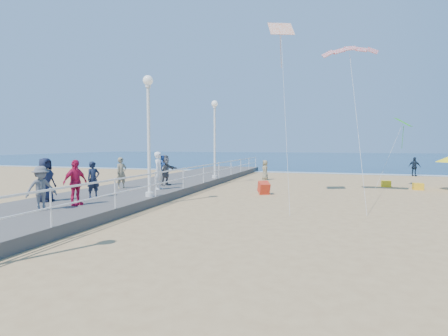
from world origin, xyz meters
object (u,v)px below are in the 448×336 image
(spectator_6, at_px, (121,173))
(beach_walker_c, at_px, (265,170))
(spectator_0, at_px, (93,179))
(lamp_post_mid, at_px, (149,123))
(spectator_3, at_px, (75,183))
(lamp_post_far, at_px, (215,131))
(beach_chair_right, at_px, (418,186))
(woman_holding_toddler, at_px, (159,171))
(spectator_5, at_px, (165,170))
(spectator_4, at_px, (46,180))
(beach_chair_left, at_px, (386,184))
(toddler_held, at_px, (163,164))
(box_kite, at_px, (264,189))
(beach_walker_b, at_px, (415,167))
(spectator_2, at_px, (41,188))

(spectator_6, xyz_separation_m, beach_walker_c, (5.67, 10.65, -0.46))
(spectator_0, bearing_deg, beach_walker_c, 4.86)
(lamp_post_mid, bearing_deg, spectator_3, -118.11)
(lamp_post_far, distance_m, beach_chair_right, 13.17)
(lamp_post_far, height_order, woman_holding_toddler, lamp_post_far)
(spectator_3, relative_size, spectator_5, 1.00)
(spectator_0, bearing_deg, lamp_post_mid, -40.86)
(woman_holding_toddler, bearing_deg, spectator_5, 13.45)
(spectator_4, bearing_deg, spectator_3, -103.29)
(lamp_post_far, bearing_deg, beach_chair_right, 2.84)
(lamp_post_mid, distance_m, lamp_post_far, 9.00)
(spectator_4, height_order, beach_chair_left, spectator_4)
(toddler_held, height_order, box_kite, toddler_held)
(spectator_3, bearing_deg, lamp_post_far, 4.16)
(spectator_4, height_order, box_kite, spectator_4)
(lamp_post_mid, xyz_separation_m, beach_walker_b, (14.49, 19.70, -2.84))
(spectator_4, distance_m, spectator_6, 4.67)
(woman_holding_toddler, relative_size, beach_chair_right, 3.53)
(spectator_5, relative_size, beach_chair_left, 3.15)
(spectator_3, distance_m, spectator_4, 1.82)
(beach_walker_b, bearing_deg, beach_chair_right, 112.31)
(lamp_post_mid, xyz_separation_m, toddler_held, (-0.63, 2.52, -1.96))
(spectator_2, xyz_separation_m, spectator_5, (0.59, 8.27, 0.08))
(spectator_3, xyz_separation_m, beach_walker_c, (4.33, 15.68, -0.51))
(spectator_2, distance_m, beach_chair_left, 19.68)
(spectator_3, bearing_deg, box_kite, -24.89)
(lamp_post_mid, relative_size, beach_walker_c, 3.48)
(lamp_post_mid, xyz_separation_m, beach_chair_right, (12.69, 9.63, -3.46))
(woman_holding_toddler, height_order, spectator_2, woman_holding_toddler)
(beach_walker_c, height_order, beach_chair_right, beach_walker_c)
(beach_chair_left, bearing_deg, beach_walker_b, 69.21)
(spectator_0, relative_size, beach_chair_right, 2.87)
(spectator_3, relative_size, spectator_4, 0.98)
(spectator_3, bearing_deg, beach_chair_right, -37.18)
(toddler_held, distance_m, spectator_4, 5.69)
(spectator_2, distance_m, spectator_3, 1.29)
(lamp_post_far, height_order, spectator_0, lamp_post_far)
(spectator_4, distance_m, box_kite, 10.60)
(beach_chair_left, bearing_deg, beach_walker_c, 165.37)
(spectator_0, bearing_deg, toddler_held, 0.88)
(spectator_5, xyz_separation_m, beach_chair_left, (12.39, 6.48, -1.07))
(lamp_post_mid, distance_m, spectator_5, 4.99)
(spectator_6, bearing_deg, beach_walker_b, -21.00)
(beach_walker_b, distance_m, beach_chair_left, 9.69)
(spectator_0, relative_size, spectator_6, 0.96)
(spectator_4, relative_size, spectator_5, 1.03)
(lamp_post_far, distance_m, spectator_5, 5.55)
(spectator_3, distance_m, box_kite, 9.73)
(woman_holding_toddler, distance_m, beach_walker_b, 23.10)
(spectator_5, height_order, beach_chair_right, spectator_5)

